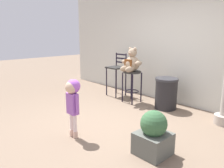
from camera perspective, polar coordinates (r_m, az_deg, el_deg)
name	(u,v)px	position (r m, az deg, el deg)	size (l,w,h in m)	color
ground_plane	(107,124)	(4.32, -1.24, -10.19)	(24.00, 24.00, 0.00)	#7B6654
building_wall	(177,22)	(5.73, 16.37, 14.86)	(7.73, 0.30, 3.88)	beige
bar_stool_with_teddy	(132,80)	(5.52, 5.12, 1.12)	(0.44, 0.44, 0.78)	#262625
teddy_bear	(131,63)	(5.43, 5.00, 5.45)	(0.56, 0.50, 0.58)	tan
child_walking	(73,96)	(3.64, -10.01, -2.97)	(0.31, 0.25, 0.98)	#D6AB99
trash_bin	(166,93)	(5.21, 13.64, -2.33)	(0.52, 0.52, 0.71)	black
bar_chair_empty	(117,70)	(6.08, 1.25, 3.56)	(0.44, 0.44, 1.16)	#262625
planter_with_shrub	(153,134)	(3.27, 10.49, -12.56)	(0.45, 0.45, 0.65)	#585B54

